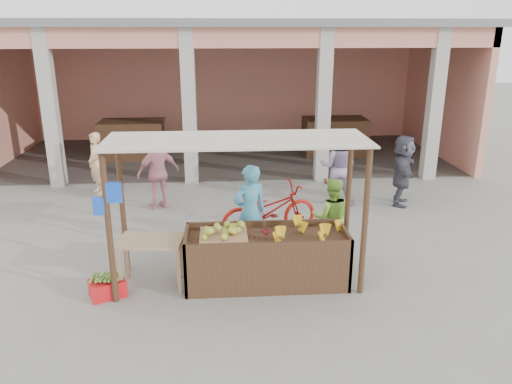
{
  "coord_description": "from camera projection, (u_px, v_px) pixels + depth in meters",
  "views": [
    {
      "loc": [
        -0.18,
        -7.31,
        3.98
      ],
      "look_at": [
        0.42,
        1.2,
        1.16
      ],
      "focal_mm": 35.0,
      "sensor_mm": 36.0,
      "label": 1
    }
  ],
  "objects": [
    {
      "name": "papaya_pile",
      "position": [
        150.0,
        234.0,
        7.82
      ],
      "size": [
        0.67,
        0.38,
        0.19
      ],
      "primitive_type": null,
      "color": "#4B7E29",
      "rests_on": "side_table"
    },
    {
      "name": "shopper_e",
      "position": [
        96.0,
        162.0,
        12.37
      ],
      "size": [
        0.73,
        0.75,
        1.62
      ],
      "primitive_type": "imported",
      "rotation": [
        0.0,
        0.0,
        -0.91
      ],
      "color": "#EFBA86",
      "rests_on": "ground"
    },
    {
      "name": "melon_tray",
      "position": [
        224.0,
        232.0,
        7.92
      ],
      "size": [
        0.75,
        0.65,
        0.2
      ],
      "color": "#A87A56",
      "rests_on": "fruit_stall"
    },
    {
      "name": "red_crate",
      "position": [
        108.0,
        288.0,
        7.74
      ],
      "size": [
        0.63,
        0.56,
        0.27
      ],
      "primitive_type": "cube",
      "rotation": [
        0.0,
        0.0,
        0.44
      ],
      "color": "red",
      "rests_on": "ground"
    },
    {
      "name": "motorcycle",
      "position": [
        269.0,
        209.0,
        9.89
      ],
      "size": [
        1.34,
        2.23,
        1.1
      ],
      "primitive_type": "imported",
      "rotation": [
        0.0,
        0.0,
        1.88
      ],
      "color": "#A9160D",
      "rests_on": "ground"
    },
    {
      "name": "produce_sacks",
      "position": [
        336.0,
        173.0,
        13.3
      ],
      "size": [
        0.95,
        0.71,
        0.58
      ],
      "color": "brown",
      "rests_on": "ground"
    },
    {
      "name": "vendor_blue",
      "position": [
        250.0,
        209.0,
        8.79
      ],
      "size": [
        0.84,
        0.74,
        1.87
      ],
      "primitive_type": "imported",
      "rotation": [
        0.0,
        0.0,
        3.53
      ],
      "color": "#459ABF",
      "rests_on": "ground"
    },
    {
      "name": "fruit_stall",
      "position": [
        266.0,
        260.0,
        8.09
      ],
      "size": [
        2.6,
        0.95,
        0.8
      ],
      "primitive_type": "cube",
      "color": "#513320",
      "rests_on": "ground"
    },
    {
      "name": "ground",
      "position": [
        236.0,
        283.0,
        8.18
      ],
      "size": [
        60.0,
        60.0,
        0.0
      ],
      "primitive_type": "plane",
      "color": "slate",
      "rests_on": "ground"
    },
    {
      "name": "banana_heap",
      "position": [
        310.0,
        230.0,
        7.94
      ],
      "size": [
        1.21,
        0.66,
        0.22
      ],
      "primitive_type": null,
      "color": "gold",
      "rests_on": "fruit_stall"
    },
    {
      "name": "shopper_d",
      "position": [
        403.0,
        168.0,
        11.57
      ],
      "size": [
        1.21,
        1.75,
        1.75
      ],
      "primitive_type": "imported",
      "rotation": [
        0.0,
        0.0,
        1.2
      ],
      "color": "#44434E",
      "rests_on": "ground"
    },
    {
      "name": "shopper_b",
      "position": [
        158.0,
        170.0,
        11.31
      ],
      "size": [
        1.21,
        1.02,
        1.82
      ],
      "primitive_type": "imported",
      "rotation": [
        0.0,
        0.0,
        3.66
      ],
      "color": "#CE828C",
      "rests_on": "ground"
    },
    {
      "name": "berry_heap",
      "position": [
        264.0,
        232.0,
        7.96
      ],
      "size": [
        0.44,
        0.36,
        0.14
      ],
      "primitive_type": "ellipsoid",
      "color": "maroon",
      "rests_on": "fruit_stall"
    },
    {
      "name": "shopper_f",
      "position": [
        339.0,
        164.0,
        11.6
      ],
      "size": [
        1.08,
        0.84,
        1.95
      ],
      "primitive_type": "imported",
      "rotation": [
        0.0,
        0.0,
        2.8
      ],
      "color": "#957DA6",
      "rests_on": "ground"
    },
    {
      "name": "market_building",
      "position": [
        228.0,
        70.0,
        15.8
      ],
      "size": [
        14.4,
        6.4,
        4.2
      ],
      "color": "#E38576",
      "rests_on": "ground"
    },
    {
      "name": "plantain_bundle",
      "position": [
        107.0,
        278.0,
        7.69
      ],
      "size": [
        0.4,
        0.28,
        0.08
      ],
      "primitive_type": null,
      "color": "#588530",
      "rests_on": "red_crate"
    },
    {
      "name": "stall_awning",
      "position": [
        233.0,
        165.0,
        7.62
      ],
      "size": [
        4.09,
        1.35,
        2.39
      ],
      "color": "#513320",
      "rests_on": "ground"
    },
    {
      "name": "side_table",
      "position": [
        151.0,
        247.0,
        7.9
      ],
      "size": [
        1.06,
        0.76,
        0.81
      ],
      "rotation": [
        0.0,
        0.0,
        -0.1
      ],
      "color": "tan",
      "rests_on": "ground"
    },
    {
      "name": "vendor_green",
      "position": [
        332.0,
        216.0,
        8.93
      ],
      "size": [
        0.82,
        0.57,
        1.55
      ],
      "primitive_type": "imported",
      "rotation": [
        0.0,
        0.0,
        2.95
      ],
      "color": "#94D049",
      "rests_on": "ground"
    }
  ]
}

